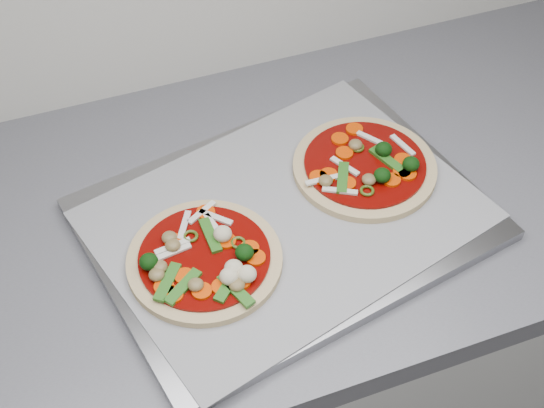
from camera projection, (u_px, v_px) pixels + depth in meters
name	position (u px, v px, depth m)	size (l,w,h in m)	color
base_cabinet	(385.00, 334.00, 1.46)	(3.60, 0.60, 0.86)	silver
countertop	(418.00, 170.00, 1.12)	(3.60, 0.60, 0.04)	slate
baking_tray	(286.00, 219.00, 1.02)	(0.51, 0.38, 0.02)	gray
parchment	(286.00, 215.00, 1.01)	(0.49, 0.35, 0.00)	gray
pizza_left	(205.00, 260.00, 0.95)	(0.22, 0.22, 0.03)	tan
pizza_right	(366.00, 166.00, 1.06)	(0.25, 0.25, 0.03)	tan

